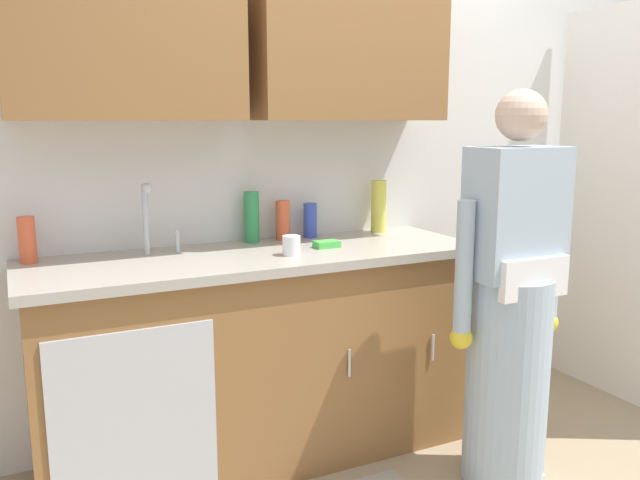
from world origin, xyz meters
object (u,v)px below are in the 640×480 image
at_px(bottle_dish_liquid, 252,217).
at_px(bottle_water_short, 283,220).
at_px(bottle_water_tall, 27,240).
at_px(bottle_cleaner_spray, 379,206).
at_px(sponge, 327,244).
at_px(cup_by_sink, 291,245).
at_px(person_at_sink, 510,321).
at_px(sink, 164,264).
at_px(bottle_soap, 310,220).

bearing_deg(bottle_dish_liquid, bottle_water_short, -3.75).
height_order(bottle_water_short, bottle_water_tall, bottle_water_short).
bearing_deg(bottle_dish_liquid, bottle_cleaner_spray, -1.73).
relative_size(bottle_cleaner_spray, bottle_water_short, 1.40).
relative_size(bottle_water_short, sponge, 1.71).
xyz_separation_m(bottle_water_tall, cup_by_sink, (1.00, -0.32, -0.05)).
distance_m(person_at_sink, cup_by_sink, 0.95).
relative_size(sink, cup_by_sink, 5.99).
height_order(person_at_sink, bottle_water_tall, person_at_sink).
height_order(bottle_cleaner_spray, bottle_water_tall, bottle_cleaner_spray).
distance_m(bottle_cleaner_spray, bottle_water_short, 0.52).
bearing_deg(bottle_water_short, bottle_water_tall, -178.92).
height_order(person_at_sink, bottle_soap, person_at_sink).
xyz_separation_m(person_at_sink, bottle_water_tall, (-1.75, 0.84, 0.34)).
bearing_deg(bottle_water_tall, sink, -21.23).
distance_m(bottle_soap, bottle_water_tall, 1.25).
xyz_separation_m(bottle_water_short, sponge, (0.10, -0.26, -0.08)).
bearing_deg(bottle_water_tall, bottle_soap, 1.22).
height_order(bottle_cleaner_spray, bottle_soap, bottle_cleaner_spray).
distance_m(bottle_water_short, bottle_soap, 0.15).
xyz_separation_m(bottle_cleaner_spray, sponge, (-0.42, -0.25, -0.12)).
xyz_separation_m(bottle_water_tall, sponge, (1.21, -0.24, -0.08)).
xyz_separation_m(bottle_dish_liquid, cup_by_sink, (0.05, -0.35, -0.08)).
height_order(bottle_water_short, cup_by_sink, bottle_water_short).
height_order(bottle_soap, bottle_water_tall, bottle_water_tall).
bearing_deg(bottle_dish_liquid, sponge, -46.08).
bearing_deg(sponge, bottle_cleaner_spray, 30.63).
xyz_separation_m(bottle_water_short, bottle_dish_liquid, (-0.15, 0.01, 0.02)).
relative_size(bottle_dish_liquid, sponge, 2.15).
relative_size(bottle_cleaner_spray, sponge, 2.40).
relative_size(sink, bottle_soap, 2.99).
bearing_deg(sink, bottle_water_tall, 158.77).
distance_m(sink, person_at_sink, 1.43).
distance_m(sink, bottle_soap, 0.80).
xyz_separation_m(bottle_cleaner_spray, bottle_dish_liquid, (-0.67, 0.02, -0.01)).
xyz_separation_m(sink, bottle_water_tall, (-0.50, 0.19, 0.11)).
bearing_deg(bottle_water_tall, cup_by_sink, -17.82).
relative_size(person_at_sink, bottle_water_tall, 8.67).
xyz_separation_m(bottle_water_short, bottle_water_tall, (-1.11, -0.02, -0.00)).
bearing_deg(bottle_water_short, sink, -160.82).
relative_size(person_at_sink, bottle_dish_liquid, 6.85).
height_order(bottle_cleaner_spray, cup_by_sink, bottle_cleaner_spray).
bearing_deg(cup_by_sink, bottle_cleaner_spray, 28.02).
xyz_separation_m(sink, cup_by_sink, (0.51, -0.13, 0.06)).
bearing_deg(bottle_cleaner_spray, sink, -169.85).
bearing_deg(sponge, bottle_soap, 81.07).
height_order(bottle_water_tall, sponge, bottle_water_tall).
bearing_deg(bottle_water_short, bottle_soap, 2.34).
relative_size(bottle_water_short, bottle_soap, 1.12).
distance_m(bottle_water_short, bottle_dish_liquid, 0.16).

